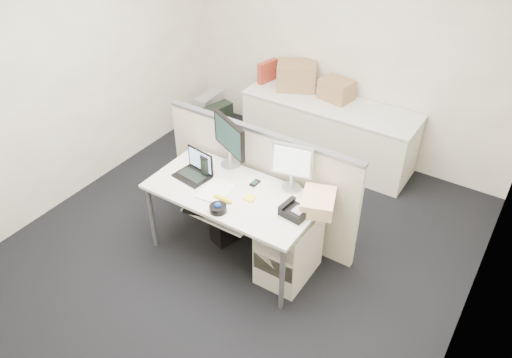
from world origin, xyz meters
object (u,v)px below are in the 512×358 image
Objects in this scene: desk at (233,198)px; laptop at (191,166)px; monitor_main at (230,143)px; desk_phone at (294,212)px.

laptop reaches higher than desk.
desk is at bearing -27.10° from monitor_main.
laptop is at bearing -171.12° from desk_phone.
desk is at bearing -171.53° from desk_phone.
laptop is 1.45× the size of desk_phone.
desk_phone is at bearing 1.69° from desk.
monitor_main is at bearing 70.02° from laptop.
laptop is (-0.43, -0.02, 0.18)m from desk.
desk_phone is at bearing 9.98° from laptop.
desk is 0.51m from monitor_main.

